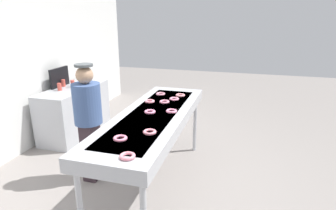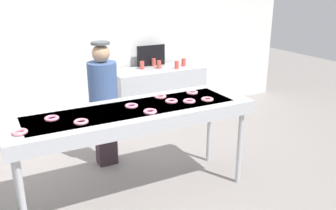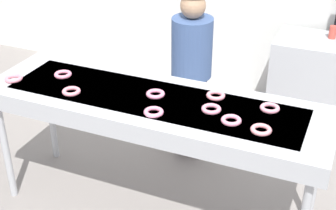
# 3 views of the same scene
# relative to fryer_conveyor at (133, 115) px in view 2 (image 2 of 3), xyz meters

# --- Properties ---
(ground_plane) EXTENTS (16.00, 16.00, 0.00)m
(ground_plane) POSITION_rel_fryer_conveyor_xyz_m (0.00, 0.00, -0.93)
(ground_plane) COLOR gray
(back_wall) EXTENTS (8.00, 0.12, 3.25)m
(back_wall) POSITION_rel_fryer_conveyor_xyz_m (0.00, 2.40, 0.69)
(back_wall) COLOR white
(back_wall) RESTS_ON ground
(fryer_conveyor) EXTENTS (2.52, 0.77, 1.01)m
(fryer_conveyor) POSITION_rel_fryer_conveyor_xyz_m (0.00, 0.00, 0.00)
(fryer_conveyor) COLOR #B7BABF
(fryer_conveyor) RESTS_ON ground
(strawberry_donut_0) EXTENTS (0.17, 0.17, 0.03)m
(strawberry_donut_0) POSITION_rel_fryer_conveyor_xyz_m (0.80, 0.15, 0.09)
(strawberry_donut_0) COLOR pink
(strawberry_donut_0) RESTS_ON fryer_conveyor
(strawberry_donut_1) EXTENTS (0.19, 0.19, 0.03)m
(strawberry_donut_1) POSITION_rel_fryer_conveyor_xyz_m (0.60, -0.11, 0.09)
(strawberry_donut_1) COLOR pink
(strawberry_donut_1) RESTS_ON fryer_conveyor
(strawberry_donut_2) EXTENTS (0.18, 0.18, 0.03)m
(strawberry_donut_2) POSITION_rel_fryer_conveyor_xyz_m (-0.58, -0.16, 0.09)
(strawberry_donut_2) COLOR pink
(strawberry_donut_2) RESTS_ON fryer_conveyor
(strawberry_donut_3) EXTENTS (0.17, 0.17, 0.03)m
(strawberry_donut_3) POSITION_rel_fryer_conveyor_xyz_m (-0.00, 0.04, 0.09)
(strawberry_donut_3) COLOR pink
(strawberry_donut_3) RESTS_ON fryer_conveyor
(strawberry_donut_4) EXTENTS (0.19, 0.19, 0.03)m
(strawberry_donut_4) POSITION_rel_fryer_conveyor_xyz_m (-0.79, 0.05, 0.09)
(strawberry_donut_4) COLOR pink
(strawberry_donut_4) RESTS_ON fryer_conveyor
(strawberry_donut_5) EXTENTS (0.19, 0.19, 0.03)m
(strawberry_donut_5) POSITION_rel_fryer_conveyor_xyz_m (0.40, 0.18, 0.09)
(strawberry_donut_5) COLOR pink
(strawberry_donut_5) RESTS_ON fryer_conveyor
(strawberry_donut_6) EXTENTS (0.14, 0.14, 0.03)m
(strawberry_donut_6) POSITION_rel_fryer_conveyor_xyz_m (0.81, -0.14, 0.09)
(strawberry_donut_6) COLOR pink
(strawberry_donut_6) RESTS_ON fryer_conveyor
(strawberry_donut_7) EXTENTS (0.15, 0.15, 0.03)m
(strawberry_donut_7) POSITION_rel_fryer_conveyor_xyz_m (0.10, -0.20, 0.09)
(strawberry_donut_7) COLOR pink
(strawberry_donut_7) RESTS_ON fryer_conveyor
(strawberry_donut_8) EXTENTS (0.19, 0.19, 0.03)m
(strawberry_donut_8) POSITION_rel_fryer_conveyor_xyz_m (-1.10, -0.15, 0.09)
(strawberry_donut_8) COLOR pink
(strawberry_donut_8) RESTS_ON fryer_conveyor
(strawberry_donut_9) EXTENTS (0.19, 0.19, 0.03)m
(strawberry_donut_9) POSITION_rel_fryer_conveyor_xyz_m (0.44, -0.01, 0.09)
(strawberry_donut_9) COLOR pink
(strawberry_donut_9) RESTS_ON fryer_conveyor
(worker_baker) EXTENTS (0.35, 0.35, 1.57)m
(worker_baker) POSITION_rel_fryer_conveyor_xyz_m (-0.03, 0.86, -0.04)
(worker_baker) COLOR #34262C
(worker_baker) RESTS_ON ground
(prep_counter) EXTENTS (1.52, 0.61, 0.89)m
(prep_counter) POSITION_rel_fryer_conveyor_xyz_m (1.25, 1.95, -0.49)
(prep_counter) COLOR #B7BABF
(prep_counter) RESTS_ON ground
(paper_cup_0) EXTENTS (0.07, 0.07, 0.13)m
(paper_cup_0) POSITION_rel_fryer_conveyor_xyz_m (1.27, 1.96, 0.02)
(paper_cup_0) COLOR #CC4C3F
(paper_cup_0) RESTS_ON prep_counter
(paper_cup_1) EXTENTS (0.07, 0.07, 0.13)m
(paper_cup_1) POSITION_rel_fryer_conveyor_xyz_m (1.27, 2.16, 0.02)
(paper_cup_1) COLOR #CC4C3F
(paper_cup_1) RESTS_ON prep_counter
(paper_cup_2) EXTENTS (0.07, 0.07, 0.13)m
(paper_cup_2) POSITION_rel_fryer_conveyor_xyz_m (1.52, 1.80, 0.02)
(paper_cup_2) COLOR #CC4C3F
(paper_cup_2) RESTS_ON prep_counter
(paper_cup_3) EXTENTS (0.07, 0.07, 0.13)m
(paper_cup_3) POSITION_rel_fryer_conveyor_xyz_m (1.01, 2.05, 0.02)
(paper_cup_3) COLOR #CC4C3F
(paper_cup_3) RESTS_ON prep_counter
(paper_cup_4) EXTENTS (0.07, 0.07, 0.13)m
(paper_cup_4) POSITION_rel_fryer_conveyor_xyz_m (1.72, 1.93, 0.02)
(paper_cup_4) COLOR #CC4C3F
(paper_cup_4) RESTS_ON prep_counter
(menu_display) EXTENTS (0.50, 0.04, 0.34)m
(menu_display) POSITION_rel_fryer_conveyor_xyz_m (1.25, 2.21, 0.13)
(menu_display) COLOR black
(menu_display) RESTS_ON prep_counter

